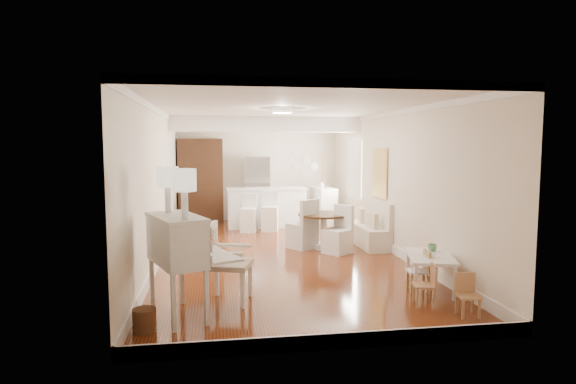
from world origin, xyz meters
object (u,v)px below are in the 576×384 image
object	(u,v)px
bar_stool_left	(248,213)
sideboard	(324,206)
gustavian_armchair	(229,263)
breakfast_counter	(267,208)
pantry_cabinet	(201,181)
kids_chair_a	(424,285)
kids_chair_c	(468,295)
slip_chair_far	(302,224)
slip_chair_near	(337,230)
secretary_bureau	(177,266)
kids_table	(430,272)
fridge	(270,189)
dining_table	(324,231)
kids_chair_b	(418,271)
bar_stool_right	(270,212)
wicker_basket	(144,320)

from	to	relation	value
bar_stool_left	sideboard	distance (m)	2.30
gustavian_armchair	bar_stool_left	size ratio (longest dim) A/B	1.16
breakfast_counter	pantry_cabinet	xyz separation A→B (m)	(-1.70, 1.08, 0.63)
kids_chair_a	kids_chair_c	bearing A→B (deg)	52.04
slip_chair_far	breakfast_counter	world-z (taller)	same
gustavian_armchair	kids_chair_a	distance (m)	2.63
kids_chair_a	slip_chair_near	distance (m)	3.24
secretary_bureau	kids_table	bearing A→B (deg)	-13.09
breakfast_counter	fridge	xyz separation A→B (m)	(0.20, 1.05, 0.39)
slip_chair_far	bar_stool_left	size ratio (longest dim) A/B	1.10
gustavian_armchair	slip_chair_far	xyz separation A→B (m)	(1.60, 3.21, -0.02)
slip_chair_far	pantry_cabinet	bearing A→B (deg)	-94.78
dining_table	kids_chair_c	bearing A→B (deg)	-77.88
kids_table	breakfast_counter	bearing A→B (deg)	107.37
bar_stool_left	sideboard	xyz separation A→B (m)	(2.11, 0.93, 0.03)
gustavian_armchair	kids_chair_c	world-z (taller)	gustavian_armchair
slip_chair_near	bar_stool_left	distance (m)	3.04
kids_table	kids_chair_a	bearing A→B (deg)	-120.35
gustavian_armchair	kids_chair_b	world-z (taller)	gustavian_armchair
sideboard	fridge	bearing A→B (deg)	147.54
breakfast_counter	bar_stool_right	world-z (taller)	breakfast_counter
bar_stool_right	pantry_cabinet	bearing A→B (deg)	148.09
kids_chair_a	sideboard	world-z (taller)	sideboard
kids_chair_b	sideboard	world-z (taller)	sideboard
slip_chair_near	breakfast_counter	size ratio (longest dim) A/B	0.46
pantry_cabinet	slip_chair_near	bearing A→B (deg)	-57.33
kids_chair_c	dining_table	size ratio (longest dim) A/B	0.51
breakfast_counter	bar_stool_right	xyz separation A→B (m)	(0.01, -0.59, -0.02)
wicker_basket	breakfast_counter	bearing A→B (deg)	72.39
wicker_basket	pantry_cabinet	world-z (taller)	pantry_cabinet
gustavian_armchair	wicker_basket	xyz separation A→B (m)	(-1.00, -0.93, -0.41)
dining_table	slip_chair_near	bearing A→B (deg)	-71.62
gustavian_armchair	kids_table	size ratio (longest dim) A/B	1.04
slip_chair_far	bar_stool_right	world-z (taller)	slip_chair_far
kids_chair_c	fridge	xyz separation A→B (m)	(-1.58, 7.93, 0.63)
bar_stool_left	pantry_cabinet	bearing A→B (deg)	139.17
secretary_bureau	kids_table	xyz separation A→B (m)	(3.60, 0.59, -0.38)
slip_chair_far	breakfast_counter	xyz separation A→B (m)	(-0.45, 2.63, 0.00)
gustavian_armchair	slip_chair_far	distance (m)	3.59
gustavian_armchair	dining_table	world-z (taller)	gustavian_armchair
kids_chair_c	breakfast_counter	bearing A→B (deg)	110.98
kids_chair_a	pantry_cabinet	xyz separation A→B (m)	(-3.10, 7.51, 0.86)
kids_chair_a	sideboard	bearing A→B (deg)	-169.71
secretary_bureau	slip_chair_far	world-z (taller)	secretary_bureau
secretary_bureau	dining_table	bearing A→B (deg)	31.07
slip_chair_near	kids_chair_c	bearing A→B (deg)	-25.99
slip_chair_near	breakfast_counter	distance (m)	3.38
kids_chair_b	pantry_cabinet	bearing A→B (deg)	-146.51
gustavian_armchair	wicker_basket	distance (m)	1.42
wicker_basket	kids_table	bearing A→B (deg)	14.45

